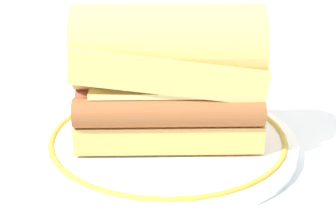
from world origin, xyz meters
name	(u,v)px	position (x,y,z in m)	size (l,w,h in m)	color
ground_plane	(158,153)	(0.00, 0.00, 0.00)	(1.50, 1.50, 0.00)	silver
plate	(168,139)	(0.01, 0.01, 0.01)	(0.25, 0.25, 0.01)	white
sausage_sandwich	(168,73)	(0.01, 0.01, 0.08)	(0.19, 0.14, 0.13)	tan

